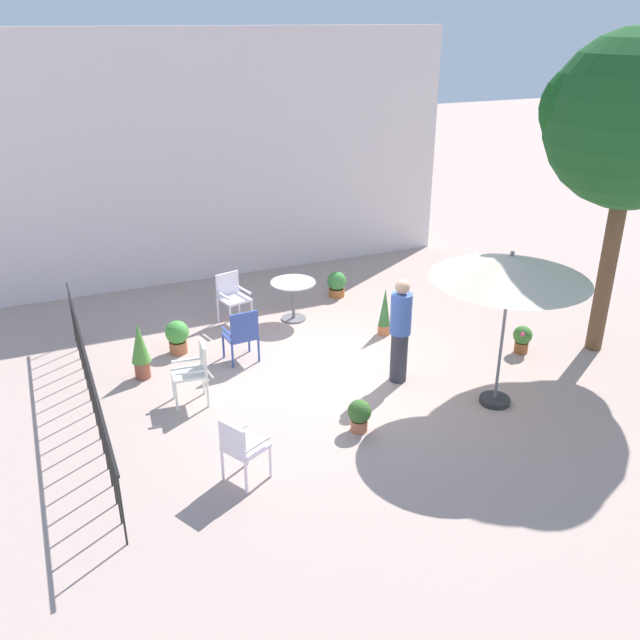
# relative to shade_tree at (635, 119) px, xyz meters

# --- Properties ---
(ground_plane) EXTENTS (60.00, 60.00, 0.00)m
(ground_plane) POSITION_rel_shade_tree_xyz_m (-4.51, 1.05, -3.75)
(ground_plane) COLOR tan
(villa_facade) EXTENTS (9.74, 0.30, 4.98)m
(villa_facade) POSITION_rel_shade_tree_xyz_m (-4.51, 6.01, -1.25)
(villa_facade) COLOR silver
(villa_facade) RESTS_ON ground
(terrace_railing) EXTENTS (0.03, 5.76, 1.01)m
(terrace_railing) POSITION_rel_shade_tree_xyz_m (-8.05, 1.05, -3.07)
(terrace_railing) COLOR black
(terrace_railing) RESTS_ON ground
(shade_tree) EXTENTS (2.76, 2.63, 5.05)m
(shade_tree) POSITION_rel_shade_tree_xyz_m (0.00, 0.00, 0.00)
(shade_tree) COLOR brown
(shade_tree) RESTS_ON ground
(patio_umbrella_0) EXTENTS (2.15, 2.15, 2.31)m
(patio_umbrella_0) POSITION_rel_shade_tree_xyz_m (-2.68, -0.83, -1.68)
(patio_umbrella_0) COLOR #2D2D2D
(patio_umbrella_0) RESTS_ON ground
(cafe_table_0) EXTENTS (0.82, 0.82, 0.74)m
(cafe_table_0) POSITION_rel_shade_tree_xyz_m (-4.26, 3.12, -3.22)
(cafe_table_0) COLOR silver
(cafe_table_0) RESTS_ON ground
(patio_chair_0) EXTENTS (0.60, 0.59, 0.86)m
(patio_chair_0) POSITION_rel_shade_tree_xyz_m (-6.60, -1.11, -3.24)
(patio_chair_0) COLOR white
(patio_chair_0) RESTS_ON ground
(patio_chair_1) EXTENTS (0.58, 0.59, 0.92)m
(patio_chair_1) POSITION_rel_shade_tree_xyz_m (-5.32, 3.46, -3.20)
(patio_chair_1) COLOR white
(patio_chair_1) RESTS_ON ground
(patio_chair_2) EXTENTS (0.52, 0.48, 0.91)m
(patio_chair_2) POSITION_rel_shade_tree_xyz_m (-5.63, 1.87, -3.23)
(patio_chair_2) COLOR #344A98
(patio_chair_2) RESTS_ON ground
(patio_chair_3) EXTENTS (0.52, 0.47, 0.93)m
(patio_chair_3) POSITION_rel_shade_tree_xyz_m (-6.64, 0.94, -3.20)
(patio_chair_3) COLOR white
(patio_chair_3) RESTS_ON ground
(potted_plant_0) EXTENTS (0.39, 0.39, 0.57)m
(potted_plant_0) POSITION_rel_shade_tree_xyz_m (-6.52, 2.62, -3.44)
(potted_plant_0) COLOR #B56540
(potted_plant_0) RESTS_ON ground
(potted_plant_1) EXTENTS (0.22, 0.22, 0.86)m
(potted_plant_1) POSITION_rel_shade_tree_xyz_m (-3.03, 1.88, -3.33)
(potted_plant_1) COLOR #CE7043
(potted_plant_1) RESTS_ON ground
(potted_plant_2) EXTENTS (0.30, 0.30, 0.91)m
(potted_plant_2) POSITION_rel_shade_tree_xyz_m (-7.22, 1.99, -3.26)
(potted_plant_2) COLOR #994F3A
(potted_plant_2) RESTS_ON ground
(potted_plant_3) EXTENTS (0.32, 0.32, 0.46)m
(potted_plant_3) POSITION_rel_shade_tree_xyz_m (-4.81, -0.69, -3.49)
(potted_plant_3) COLOR #C26D49
(potted_plant_3) RESTS_ON ground
(potted_plant_4) EXTENTS (0.38, 0.38, 0.51)m
(potted_plant_4) POSITION_rel_shade_tree_xyz_m (-3.05, 3.83, -3.48)
(potted_plant_4) COLOR #AE6430
(potted_plant_4) RESTS_ON ground
(potted_plant_5) EXTENTS (0.31, 0.31, 0.48)m
(potted_plant_5) POSITION_rel_shade_tree_xyz_m (-1.28, 0.32, -3.48)
(potted_plant_5) COLOR brown
(potted_plant_5) RESTS_ON ground
(standing_person) EXTENTS (0.39, 0.39, 1.65)m
(standing_person) POSITION_rel_shade_tree_xyz_m (-3.63, 0.33, -2.90)
(standing_person) COLOR #33333D
(standing_person) RESTS_ON ground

